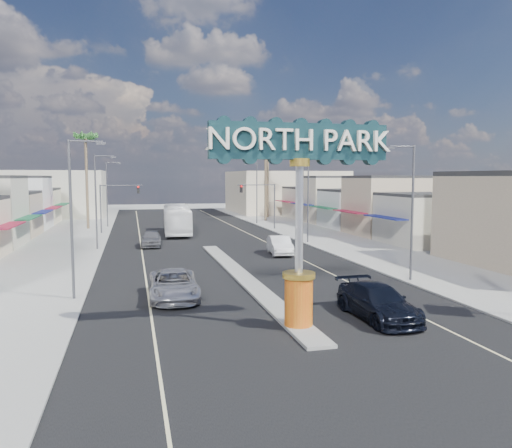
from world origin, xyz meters
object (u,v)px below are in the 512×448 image
streetlight_r_far (256,190)px  car_parked_right (280,245)px  car_parked_left (151,238)px  suv_right (378,302)px  palm_left_far (86,142)px  gateway_sign (300,200)px  streetlight_l_far (108,191)px  palm_right_mid (266,153)px  city_bus (177,219)px  streetlight_l_mid (98,197)px  streetlight_r_mid (307,195)px  traffic_signal_right (261,197)px  traffic_signal_left (116,199)px  streetlight_l_near (74,211)px  streetlight_r_near (410,206)px  palm_right_far (268,144)px  suv_left (174,285)px

streetlight_r_far → car_parked_right: 29.47m
car_parked_left → suv_right: bearing=-67.0°
palm_left_far → car_parked_right: palm_left_far is taller
suv_right → car_parked_left: suv_right is taller
gateway_sign → streetlight_l_far: bearing=101.8°
palm_right_mid → city_bus: (-15.00, -14.04, -8.83)m
streetlight_l_far → streetlight_r_far: size_ratio=1.00×
streetlight_l_mid → streetlight_r_mid: (20.87, 0.00, 0.00)m
traffic_signal_right → car_parked_left: traffic_signal_right is taller
traffic_signal_left → car_parked_right: (14.68, -20.73, -3.45)m
suv_right → city_bus: 39.92m
streetlight_l_mid → palm_right_mid: size_ratio=0.74×
streetlight_l_near → car_parked_right: 21.16m
traffic_signal_left → suv_right: 43.72m
streetlight_l_near → streetlight_r_mid: 28.90m
gateway_sign → traffic_signal_left: gateway_sign is taller
traffic_signal_left → streetlight_r_mid: streetlight_r_mid is taller
streetlight_l_far → streetlight_r_near: 46.90m
streetlight_r_near → streetlight_r_mid: size_ratio=1.00×
streetlight_r_far → suv_right: streetlight_r_far is taller
streetlight_l_far → palm_right_mid: (23.43, 4.00, 5.54)m
traffic_signal_left → streetlight_l_near: size_ratio=0.67×
palm_right_far → city_bus: size_ratio=1.11×
palm_left_far → palm_right_far: bearing=23.2°
palm_right_far → streetlight_l_far: bearing=-158.5°
palm_left_far → palm_right_far: palm_right_far is taller
streetlight_r_mid → city_bus: streetlight_r_mid is taller
traffic_signal_right → streetlight_r_near: 34.03m
car_parked_left → city_bus: bearing=76.2°
streetlight_r_mid → suv_left: size_ratio=1.53×
suv_left → streetlight_r_far: bearing=72.1°
gateway_sign → palm_right_mid: palm_right_mid is taller
streetlight_r_near → palm_left_far: 46.80m
palm_right_far → car_parked_left: palm_right_far is taller
streetlight_l_far → traffic_signal_left: bearing=-81.1°
streetlight_r_near → palm_right_far: palm_right_far is taller
traffic_signal_right → streetlight_r_far: bearing=81.1°
city_bus → suv_left: bearing=-92.4°
suv_left → car_parked_right: 17.79m
streetlight_l_near → streetlight_r_far: same height
traffic_signal_right → streetlight_l_far: size_ratio=0.67×
palm_left_far → suv_right: 51.62m
traffic_signal_left → palm_right_mid: 26.01m
suv_right → car_parked_right: bearing=84.9°
streetlight_l_mid → car_parked_left: size_ratio=1.87×
gateway_sign → streetlight_r_mid: bearing=69.6°
streetlight_l_near → car_parked_left: streetlight_l_near is taller
city_bus → car_parked_right: bearing=-65.2°
streetlight_r_near → streetlight_r_far: same height
streetlight_l_far → palm_right_far: 28.29m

